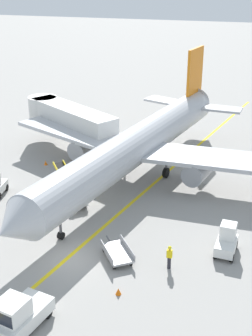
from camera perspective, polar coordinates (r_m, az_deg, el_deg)
ground_plane at (r=32.37m, az=-6.71°, el=-10.99°), size 300.00×300.00×0.00m
taxi_line_yellow at (r=36.04m, az=-2.43°, el=-6.93°), size 17.72×78.14×0.01m
airliner at (r=42.26m, az=1.51°, el=2.96°), size 27.97×35.05×10.10m
jet_bridge at (r=50.07m, az=-7.47°, el=6.23°), size 12.18×8.97×4.85m
pushback_tug at (r=26.92m, az=-13.03°, el=-17.09°), size 2.59×3.91×2.20m
baggage_tug_near_wing at (r=33.06m, az=12.23°, el=-8.69°), size 1.49×2.49×2.10m
belt_loader_forward_hold at (r=39.38m, az=-6.76°, el=-3.00°), size 4.33×4.51×2.59m
baggage_cart_loaded at (r=31.97m, az=-1.11°, el=-10.30°), size 2.92×3.50×0.94m
ground_crew_marshaller at (r=30.92m, az=5.33°, el=-10.72°), size 0.36×0.24×1.70m
safety_cone_nose_left at (r=29.06m, az=-0.94°, el=-14.84°), size 0.36×0.36×0.44m
safety_cone_wingtip_left at (r=43.74m, az=7.15°, el=-1.02°), size 0.36×0.36×0.44m
safety_cone_tail_area at (r=47.07m, az=-9.80°, el=0.63°), size 0.36×0.36×0.44m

